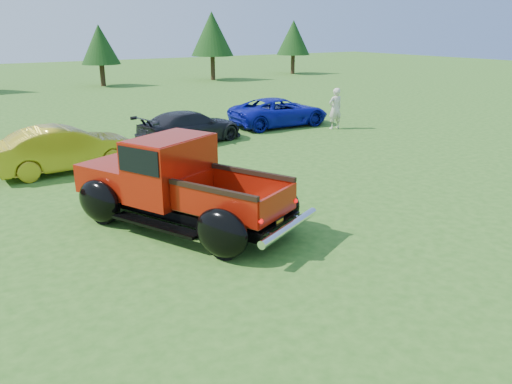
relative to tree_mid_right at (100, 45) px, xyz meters
The scene contains 9 objects.
ground 30.74m from the tree_mid_right, 101.31° to the right, with size 120.00×120.00×0.00m, color #2D5E1B.
tree_mid_right is the anchor object (origin of this frame).
tree_east 9.04m from the tree_mid_right, ahead, with size 3.46×3.46×5.40m.
tree_far_east 18.01m from the tree_mid_right, ahead, with size 3.07×3.07×4.80m.
pickup_truck 28.94m from the tree_mid_right, 103.68° to the right, with size 4.12×5.59×1.96m.
show_car_yellow 23.80m from the tree_mid_right, 109.23° to the right, with size 1.46×4.19×1.38m, color #AA9716.
show_car_grey 21.28m from the tree_mid_right, 98.01° to the right, with size 1.72×4.23×1.23m, color black.
show_car_blue 20.19m from the tree_mid_right, 84.59° to the right, with size 2.07×4.49×1.25m, color #0E149E.
spectator 22.18m from the tree_mid_right, 80.84° to the right, with size 0.64×0.42×1.75m, color beige.
Camera 1 is at (-4.99, -7.95, 4.22)m, focal length 35.00 mm.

